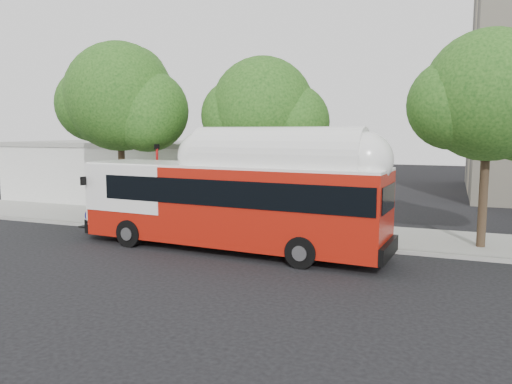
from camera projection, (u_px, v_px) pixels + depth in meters
ground at (232, 263)px, 19.13m from camera, size 120.00×120.00×0.00m
sidewalk at (284, 230)px, 25.12m from camera, size 60.00×5.00×0.15m
curb_strip at (267, 240)px, 22.72m from camera, size 60.00×0.30×0.15m
red_curb_segment at (208, 235)px, 23.81m from camera, size 10.00×0.32×0.16m
street_tree_left at (128, 101)px, 26.55m from camera, size 6.67×5.80×9.74m
street_tree_mid at (271, 113)px, 24.21m from camera, size 5.75×5.00×8.62m
street_tree_right at (500, 101)px, 20.34m from camera, size 6.21×5.40×9.18m
low_commercial_bldg at (137, 170)px, 36.88m from camera, size 16.20×10.20×4.25m
transit_bus at (231, 205)px, 20.88m from camera, size 14.25×3.77×4.17m
signal_pole at (158, 186)px, 25.30m from camera, size 0.12×0.41×4.36m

